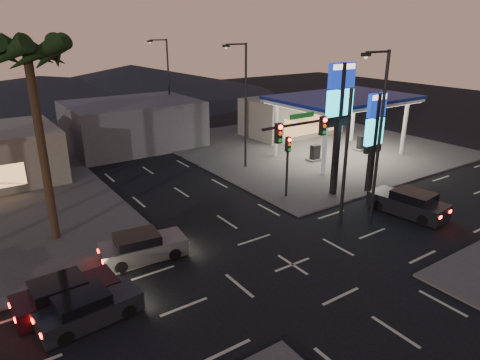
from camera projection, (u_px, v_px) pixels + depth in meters
ground at (292, 265)px, 21.15m from camera, size 140.00×140.00×0.00m
corner_lot_ne at (308, 146)px, 42.08m from camera, size 24.00×24.00×0.12m
gas_station at (343, 100)px, 37.28m from camera, size 12.20×8.20×5.47m
convenience_store at (291, 116)px, 46.37m from camera, size 10.00×6.00×4.00m
pylon_sign_tall at (340, 104)px, 27.80m from camera, size 2.20×0.35×9.00m
pylon_sign_short at (375, 128)px, 28.93m from camera, size 1.60×0.35×7.00m
traffic_signal_mast at (325, 143)px, 22.93m from camera, size 6.10×0.39×8.00m
pedestal_signal at (288, 157)px, 28.52m from camera, size 0.32×0.39×4.30m
streetlight_near at (378, 130)px, 23.62m from camera, size 2.14×0.25×10.00m
streetlight_mid at (244, 100)px, 33.72m from camera, size 2.14×0.25×10.00m
streetlight_far at (167, 82)px, 44.59m from camera, size 2.14×0.25×10.00m
palm_a at (28, 64)px, 20.56m from camera, size 4.41×4.41×10.86m
building_far_mid at (133, 124)px, 41.67m from camera, size 12.00×9.00×4.40m
hill_right at (132, 79)px, 74.89m from camera, size 50.00×50.00×5.00m
hill_center at (41, 89)px, 67.07m from camera, size 60.00×60.00×4.00m
car_lane_a_front at (88, 308)px, 16.88m from camera, size 4.16×2.00×1.32m
car_lane_a_mid at (65, 295)px, 17.69m from camera, size 4.27×1.94×1.37m
car_lane_b_front at (142, 247)px, 21.50m from camera, size 4.48×2.27×1.41m
suv_station at (409, 203)px, 26.65m from camera, size 2.51×4.89×1.57m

